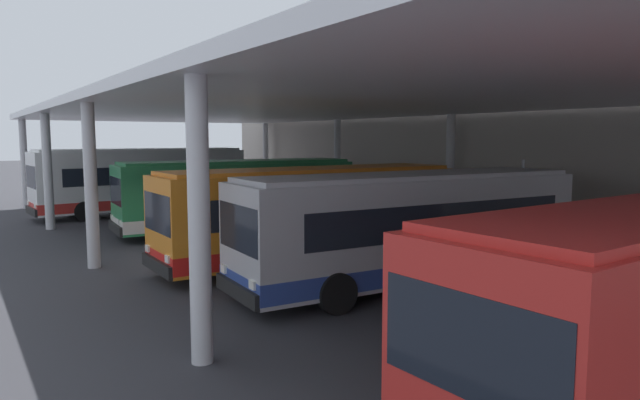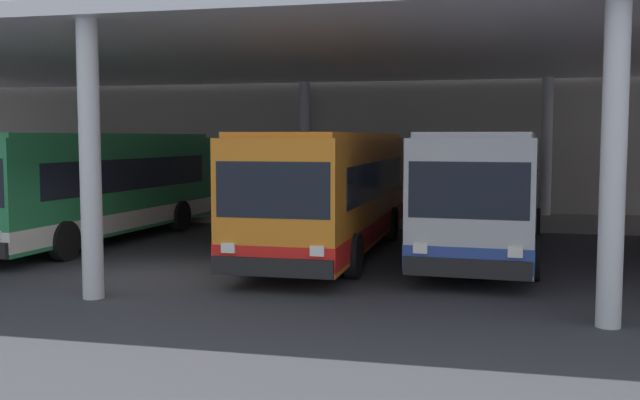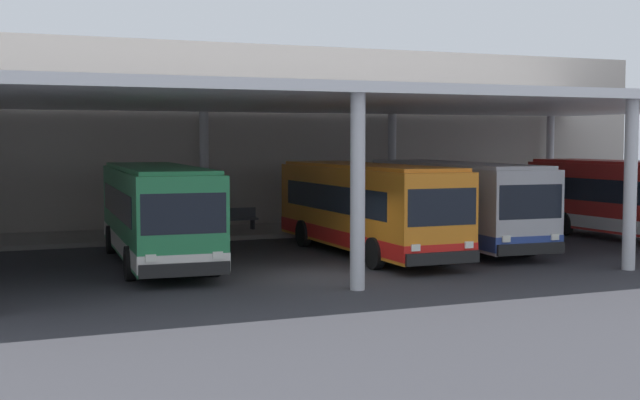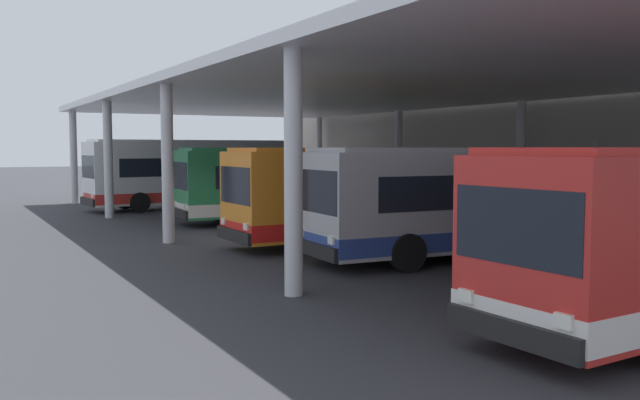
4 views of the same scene
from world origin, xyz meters
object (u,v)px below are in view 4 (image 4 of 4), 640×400
at_px(bus_nearest_bay, 197,173).
at_px(trash_bin, 544,212).
at_px(bus_second_bay, 299,183).
at_px(banner_sign, 593,182).
at_px(bus_far_bay, 478,200).
at_px(bench_waiting, 507,207).
at_px(bus_middle_bay, 380,193).

bearing_deg(bus_nearest_bay, trash_bin, 28.62).
relative_size(bus_second_bay, trash_bin, 10.88).
bearing_deg(bus_second_bay, banner_sign, 33.13).
xyz_separation_m(bus_second_bay, banner_sign, (9.94, 6.49, 0.32)).
bearing_deg(bus_far_bay, bench_waiting, 130.70).
bearing_deg(bus_second_bay, bench_waiting, 56.31).
bearing_deg(bus_far_bay, trash_bin, 119.04).
bearing_deg(trash_bin, bus_second_bay, -136.94).
distance_m(trash_bin, banner_sign, 2.90).
bearing_deg(banner_sign, bus_nearest_bay, -155.90).
height_order(bus_second_bay, banner_sign, banner_sign).
distance_m(bench_waiting, banner_sign, 5.28).
bearing_deg(bus_middle_bay, trash_bin, 88.58).
bearing_deg(bus_far_bay, banner_sign, 100.89).
bearing_deg(bus_middle_bay, bench_waiting, 105.90).
relative_size(bus_second_bay, bus_middle_bay, 1.01).
bearing_deg(bench_waiting, banner_sign, -9.88).
distance_m(bus_second_bay, bench_waiting, 8.91).
xyz_separation_m(bus_middle_bay, bus_far_bay, (3.98, 0.75, 0.00)).
distance_m(bus_far_bay, trash_bin, 7.86).
distance_m(bus_far_bay, banner_sign, 6.53).
distance_m(bus_middle_bay, trash_bin, 7.64).
height_order(bus_middle_bay, bus_far_bay, same).
height_order(bus_nearest_bay, trash_bin, bus_nearest_bay).
height_order(bench_waiting, banner_sign, banner_sign).
relative_size(trash_bin, banner_sign, 0.31).
bearing_deg(bus_second_bay, trash_bin, 43.06).
height_order(bus_middle_bay, trash_bin, bus_middle_bay).
relative_size(bus_nearest_bay, trash_bin, 11.70).
bearing_deg(bus_nearest_bay, banner_sign, 24.10).
distance_m(bus_second_bay, bus_middle_bay, 7.23).
bearing_deg(bus_second_bay, bus_middle_bay, -5.32).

